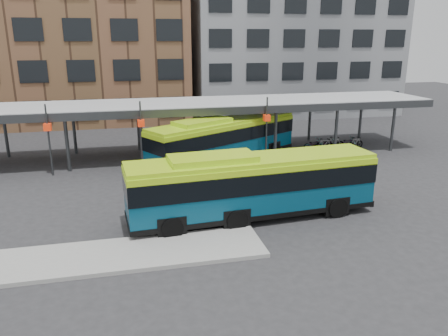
{
  "coord_description": "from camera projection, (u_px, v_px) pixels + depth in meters",
  "views": [
    {
      "loc": [
        -4.15,
        -20.14,
        8.89
      ],
      "look_at": [
        1.23,
        2.91,
        1.8
      ],
      "focal_mm": 35.0,
      "sensor_mm": 36.0,
      "label": 1
    }
  ],
  "objects": [
    {
      "name": "bus_front",
      "position": [
        252.0,
        184.0,
        21.97
      ],
      "size": [
        12.77,
        3.57,
        3.48
      ],
      "rotation": [
        0.0,
        0.0,
        0.07
      ],
      "color": "navy",
      "rests_on": "ground"
    },
    {
      "name": "canopy",
      "position": [
        178.0,
        106.0,
        33.11
      ],
      "size": [
        40.0,
        6.53,
        4.8
      ],
      "color": "#999B9E",
      "rests_on": "ground"
    },
    {
      "name": "building_grey",
      "position": [
        288.0,
        28.0,
        52.7
      ],
      "size": [
        24.0,
        14.0,
        20.0
      ],
      "primitive_type": "cube",
      "color": "slate",
      "rests_on": "ground"
    },
    {
      "name": "building_brick",
      "position": [
        61.0,
        17.0,
        46.76
      ],
      "size": [
        26.0,
        14.0,
        22.0
      ],
      "primitive_type": "cube",
      "color": "brown",
      "rests_on": "ground"
    },
    {
      "name": "boarding_island",
      "position": [
        99.0,
        257.0,
        18.22
      ],
      "size": [
        14.0,
        3.0,
        0.18
      ],
      "primitive_type": "cube",
      "color": "gray",
      "rests_on": "ground"
    },
    {
      "name": "bike_rack",
      "position": [
        332.0,
        143.0,
        36.1
      ],
      "size": [
        5.47,
        1.31,
        1.05
      ],
      "color": "slate",
      "rests_on": "ground"
    },
    {
      "name": "bus_rear",
      "position": [
        224.0,
        138.0,
        32.05
      ],
      "size": [
        12.14,
        8.38,
        3.43
      ],
      "rotation": [
        0.0,
        0.0,
        0.51
      ],
      "color": "navy",
      "rests_on": "ground"
    },
    {
      "name": "ground",
      "position": [
        214.0,
        219.0,
        22.24
      ],
      "size": [
        120.0,
        120.0,
        0.0
      ],
      "primitive_type": "plane",
      "color": "#28282B",
      "rests_on": "ground"
    }
  ]
}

